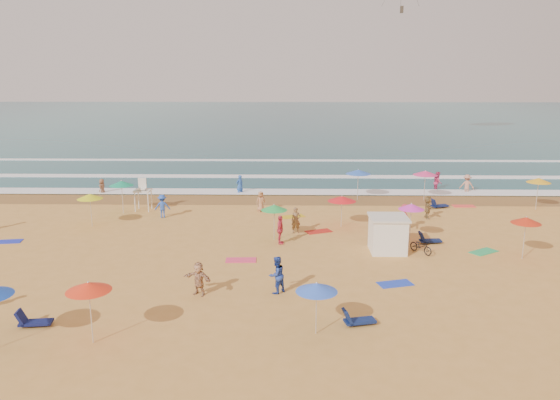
{
  "coord_description": "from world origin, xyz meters",
  "views": [
    {
      "loc": [
        -0.15,
        -31.2,
        10.35
      ],
      "look_at": [
        -0.86,
        6.0,
        1.5
      ],
      "focal_mm": 35.0,
      "sensor_mm": 36.0,
      "label": 1
    }
  ],
  "objects": [
    {
      "name": "bicycle",
      "position": [
        7.46,
        -0.9,
        0.42
      ],
      "size": [
        1.38,
        1.65,
        0.85
      ],
      "primitive_type": "imported",
      "rotation": [
        0.0,
        0.0,
        0.6
      ],
      "color": "black",
      "rests_on": "ground"
    },
    {
      "name": "beach_umbrellas",
      "position": [
        0.56,
        0.44,
        2.2
      ],
      "size": [
        68.3,
        31.91,
        0.76
      ],
      "color": "green",
      "rests_on": "ground"
    },
    {
      "name": "loungers",
      "position": [
        9.18,
        -2.29,
        0.17
      ],
      "size": [
        51.63,
        21.32,
        0.34
      ],
      "color": "#101B53",
      "rests_on": "ground"
    },
    {
      "name": "wet_sand",
      "position": [
        0.0,
        12.5,
        0.01
      ],
      "size": [
        220.0,
        220.0,
        0.0
      ],
      "primitive_type": "plane",
      "color": "olive",
      "rests_on": "ground"
    },
    {
      "name": "ocean",
      "position": [
        0.0,
        84.0,
        0.0
      ],
      "size": [
        220.0,
        140.0,
        0.18
      ],
      "primitive_type": "cube",
      "color": "#0C4756",
      "rests_on": "ground"
    },
    {
      "name": "cabana",
      "position": [
        5.56,
        -0.6,
        1.0
      ],
      "size": [
        2.0,
        2.0,
        2.0
      ],
      "primitive_type": "cube",
      "color": "white",
      "rests_on": "ground"
    },
    {
      "name": "surf_foam",
      "position": [
        0.0,
        21.32,
        0.1
      ],
      "size": [
        200.0,
        18.7,
        0.05
      ],
      "color": "white",
      "rests_on": "ground"
    },
    {
      "name": "beachgoers",
      "position": [
        0.79,
        4.45,
        0.79
      ],
      "size": [
        37.88,
        26.83,
        2.06
      ],
      "color": "tan",
      "rests_on": "ground"
    },
    {
      "name": "ground",
      "position": [
        0.0,
        0.0,
        0.0
      ],
      "size": [
        220.0,
        220.0,
        0.0
      ],
      "primitive_type": "plane",
      "color": "gold",
      "rests_on": "ground"
    },
    {
      "name": "lifeguard_stand",
      "position": [
        -11.28,
        8.74,
        1.05
      ],
      "size": [
        1.2,
        1.2,
        2.1
      ],
      "primitive_type": null,
      "color": "white",
      "rests_on": "ground"
    },
    {
      "name": "towels",
      "position": [
        -1.71,
        -1.8,
        0.01
      ],
      "size": [
        40.54,
        22.74,
        0.03
      ],
      "color": "red",
      "rests_on": "ground"
    },
    {
      "name": "cabana_roof",
      "position": [
        5.56,
        -0.6,
        2.06
      ],
      "size": [
        2.2,
        2.2,
        0.12
      ],
      "primitive_type": "cube",
      "color": "silver",
      "rests_on": "cabana"
    }
  ]
}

